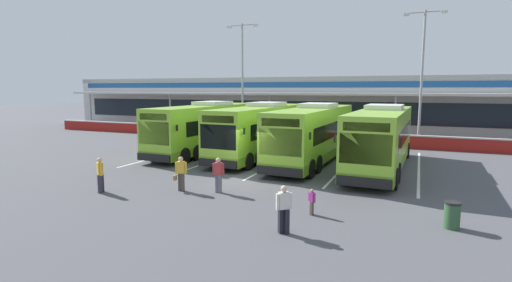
{
  "coord_description": "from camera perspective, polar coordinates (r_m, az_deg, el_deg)",
  "views": [
    {
      "loc": [
        8.23,
        -18.14,
        4.74
      ],
      "look_at": [
        -0.76,
        3.0,
        1.6
      ],
      "focal_mm": 26.94,
      "sensor_mm": 36.0,
      "label": 1
    }
  ],
  "objects": [
    {
      "name": "bay_stripe_mid_west",
      "position": [
        25.94,
        4.14,
        -2.76
      ],
      "size": [
        0.14,
        13.0,
        0.01
      ],
      "primitive_type": "cube",
      "color": "silver",
      "rests_on": "ground"
    },
    {
      "name": "coach_bus_centre",
      "position": [
        25.17,
        8.53,
        0.96
      ],
      "size": [
        3.16,
        12.22,
        3.78
      ],
      "color": "#8CC633",
      "rests_on": "ground"
    },
    {
      "name": "bay_stripe_centre",
      "position": [
        24.93,
        13.32,
        -3.38
      ],
      "size": [
        0.14,
        13.0,
        0.01
      ],
      "primitive_type": "cube",
      "color": "silver",
      "rests_on": "ground"
    },
    {
      "name": "bay_stripe_west",
      "position": [
        27.57,
        -4.16,
        -2.13
      ],
      "size": [
        0.14,
        13.0,
        0.01
      ],
      "primitive_type": "cube",
      "color": "silver",
      "rests_on": "ground"
    },
    {
      "name": "pedestrian_with_handbag",
      "position": [
        18.23,
        -11.12,
        -4.66
      ],
      "size": [
        0.65,
        0.42,
        1.62
      ],
      "color": "#4C4238",
      "rests_on": "ground"
    },
    {
      "name": "coach_bus_leftmost",
      "position": [
        29.04,
        -7.36,
        1.88
      ],
      "size": [
        3.16,
        12.22,
        3.78
      ],
      "color": "#8CC633",
      "rests_on": "ground"
    },
    {
      "name": "lamp_post_west",
      "position": [
        38.45,
        -2.03,
        10.09
      ],
      "size": [
        3.24,
        0.28,
        11.0
      ],
      "color": "#9E9EA3",
      "rests_on": "ground"
    },
    {
      "name": "lamp_post_centre",
      "position": [
        34.76,
        23.44,
        9.71
      ],
      "size": [
        3.24,
        0.28,
        11.0
      ],
      "color": "#9E9EA3",
      "rests_on": "ground"
    },
    {
      "name": "pedestrian_approaching_bus",
      "position": [
        12.78,
        4.15,
        -9.86
      ],
      "size": [
        0.46,
        0.42,
        1.62
      ],
      "color": "black",
      "rests_on": "ground"
    },
    {
      "name": "litter_bin",
      "position": [
        14.9,
        27.09,
        -9.75
      ],
      "size": [
        0.54,
        0.54,
        0.93
      ],
      "color": "#2D5133",
      "rests_on": "ground"
    },
    {
      "name": "bay_stripe_far_west",
      "position": [
        29.7,
        -11.39,
        -1.55
      ],
      "size": [
        0.14,
        13.0,
        0.01
      ],
      "primitive_type": "cube",
      "color": "silver",
      "rests_on": "ground"
    },
    {
      "name": "coach_bus_right_centre",
      "position": [
        23.81,
        18.12,
        0.27
      ],
      "size": [
        3.16,
        12.22,
        3.78
      ],
      "color": "#8CC633",
      "rests_on": "ground"
    },
    {
      "name": "bay_stripe_mid_east",
      "position": [
        24.6,
        23.02,
        -3.94
      ],
      "size": [
        0.14,
        13.0,
        0.01
      ],
      "primitive_type": "cube",
      "color": "silver",
      "rests_on": "ground"
    },
    {
      "name": "pedestrian_near_bin",
      "position": [
        19.03,
        -22.13,
        -4.52
      ],
      "size": [
        0.5,
        0.42,
        1.62
      ],
      "color": "#33333D",
      "rests_on": "ground"
    },
    {
      "name": "red_barrier_wall",
      "position": [
        33.92,
        8.81,
        0.61
      ],
      "size": [
        60.0,
        0.4,
        1.1
      ],
      "color": "maroon",
      "rests_on": "ground"
    },
    {
      "name": "pedestrian_child",
      "position": [
        14.8,
        8.29,
        -8.79
      ],
      "size": [
        0.31,
        0.25,
        1.0
      ],
      "color": "#4C4238",
      "rests_on": "ground"
    },
    {
      "name": "terminal_building",
      "position": [
        45.83,
        12.72,
        5.43
      ],
      "size": [
        70.0,
        13.0,
        6.0
      ],
      "color": "silver",
      "rests_on": "ground"
    },
    {
      "name": "ground_plane",
      "position": [
        20.48,
        -1.34,
        -5.6
      ],
      "size": [
        200.0,
        200.0,
        0.0
      ],
      "primitive_type": "plane",
      "color": "#4C4C51"
    },
    {
      "name": "coach_bus_left_centre",
      "position": [
        26.97,
        0.8,
        1.49
      ],
      "size": [
        3.16,
        12.22,
        3.78
      ],
      "color": "#8CC633",
      "rests_on": "ground"
    },
    {
      "name": "pedestrian_in_dark_coat",
      "position": [
        17.69,
        -5.6,
        -4.88
      ],
      "size": [
        0.53,
        0.32,
        1.62
      ],
      "color": "slate",
      "rests_on": "ground"
    }
  ]
}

